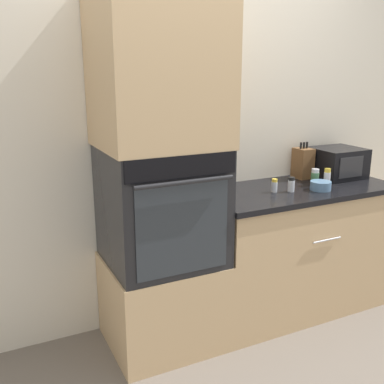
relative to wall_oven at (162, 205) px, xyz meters
The scene contains 13 objects.
ground_plane 1.00m from the wall_oven, 41.55° to the right, with size 12.00×12.00×0.00m, color #6B6056.
wall_back 0.59m from the wall_oven, 44.91° to the left, with size 8.00×0.05×2.50m.
oven_cabinet_base 0.62m from the wall_oven, 90.00° to the left, with size 0.67×0.60×0.55m.
wall_oven is the anchor object (origin of this frame).
oven_cabinet_upper 0.77m from the wall_oven, 90.00° to the left, with size 0.67×0.60×0.85m.
counter_unit 1.09m from the wall_oven, ahead, with size 1.35×0.63×0.89m.
microwave 1.44m from the wall_oven, ahead, with size 0.34×0.32×0.22m.
knife_block 1.21m from the wall_oven, ahead, with size 0.11×0.13×0.26m.
bowl 1.09m from the wall_oven, ahead, with size 0.14×0.14×0.06m.
condiment_jar_near 1.13m from the wall_oven, ahead, with size 0.05×0.05×0.12m.
condiment_jar_mid 1.20m from the wall_oven, ahead, with size 0.05×0.05×0.12m.
condiment_jar_far 0.88m from the wall_oven, ahead, with size 0.04×0.04×0.10m.
condiment_jar_back 0.78m from the wall_oven, ahead, with size 0.04×0.04×0.09m.
Camera 1 is at (-1.27, -2.02, 1.66)m, focal length 42.00 mm.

